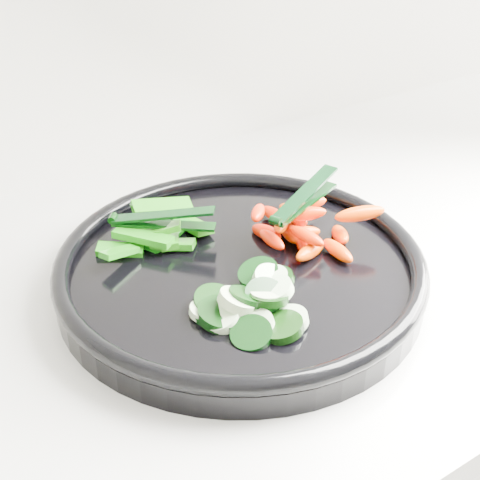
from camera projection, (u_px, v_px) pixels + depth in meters
counter at (351, 467)px, 1.06m from camera, size 2.02×0.62×0.93m
veggie_tray at (240, 269)px, 0.68m from camera, size 0.38×0.38×0.04m
cucumber_pile at (249, 304)px, 0.61m from camera, size 0.12×0.11×0.04m
carrot_pile at (302, 224)px, 0.71m from camera, size 0.13×0.14×0.05m
pepper_pile at (158, 233)px, 0.72m from camera, size 0.14×0.10×0.04m
tong_carrot at (303, 199)px, 0.69m from camera, size 0.11×0.05×0.02m
tong_pepper at (160, 220)px, 0.70m from camera, size 0.10×0.08×0.02m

